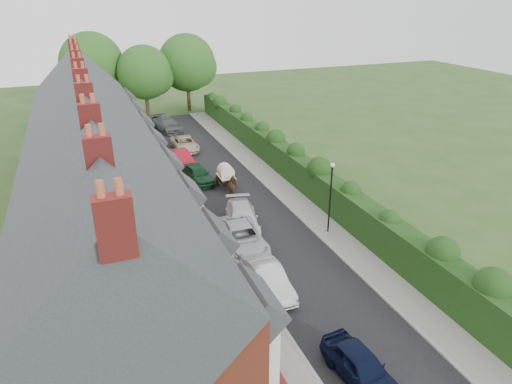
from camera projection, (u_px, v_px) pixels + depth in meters
ground at (311, 274)px, 27.03m from camera, size 140.00×140.00×0.00m
road at (241, 202)px, 36.22m from camera, size 6.00×58.00×0.02m
pavement_hedge_side at (287, 193)px, 37.58m from camera, size 2.20×58.00×0.12m
pavement_house_side at (193, 209)px, 34.91m from camera, size 1.70×58.00×0.12m
kerb_hedge_side at (276, 195)px, 37.22m from camera, size 0.18×58.00×0.13m
kerb_house_side at (203, 207)px, 35.18m from camera, size 0.18×58.00×0.13m
hedge at (308, 173)px, 37.55m from camera, size 2.10×58.00×2.85m
terrace_row at (97, 171)px, 30.08m from camera, size 9.05×40.50×11.50m
garden_wall_row at (183, 212)px, 33.57m from camera, size 0.35×40.35×1.10m
lamppost at (331, 189)px, 30.24m from camera, size 0.32×0.32×5.16m
tree_far_left at (147, 74)px, 57.94m from camera, size 7.14×6.80×9.29m
tree_far_right at (189, 64)px, 61.42m from camera, size 7.98×7.60×10.31m
tree_far_back at (96, 66)px, 58.14m from camera, size 8.40×8.00×10.82m
car_navy at (361, 367)px, 19.39m from camera, size 2.09×4.38×1.45m
car_silver_a at (269, 279)px, 25.22m from camera, size 1.59×4.52×1.49m
car_silver_b at (241, 238)px, 29.33m from camera, size 3.05×5.96×1.61m
car_white at (242, 217)px, 32.08m from camera, size 3.18×5.52×1.50m
car_green at (198, 174)px, 39.64m from camera, size 2.34×4.61×1.51m
car_red at (181, 158)px, 43.52m from camera, size 1.98×4.51×1.44m
car_beige at (185, 144)px, 47.76m from camera, size 2.34×4.94×1.36m
car_grey at (167, 125)px, 54.17m from camera, size 3.40×5.76×1.57m
car_black at (158, 121)px, 55.98m from camera, size 2.31×4.18×1.35m
horse at (233, 188)px, 36.93m from camera, size 0.97×1.86×1.51m
horse_cart at (226, 174)px, 38.40m from camera, size 1.31×2.90×2.09m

